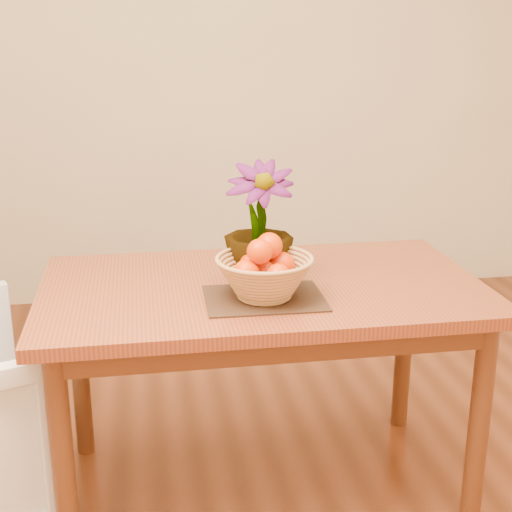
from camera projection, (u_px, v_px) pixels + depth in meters
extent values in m
cube|color=beige|center=(202.00, 64.00, 3.93)|extent=(4.00, 0.02, 2.70)
cube|color=brown|center=(262.00, 289.00, 2.28)|extent=(1.40, 0.80, 0.04)
cube|color=#4B2611|center=(262.00, 307.00, 2.30)|extent=(1.28, 0.68, 0.08)
cylinder|color=#4B2611|center=(63.00, 466.00, 1.99)|extent=(0.06, 0.06, 0.71)
cylinder|color=#4B2611|center=(479.00, 428.00, 2.18)|extent=(0.06, 0.06, 0.71)
cylinder|color=#4B2611|center=(80.00, 366.00, 2.59)|extent=(0.06, 0.06, 0.71)
cylinder|color=#4B2611|center=(404.00, 343.00, 2.79)|extent=(0.06, 0.06, 0.71)
cube|color=#321B12|center=(264.00, 298.00, 2.13)|extent=(0.36, 0.27, 0.01)
cylinder|color=tan|center=(264.00, 296.00, 2.13)|extent=(0.15, 0.15, 0.01)
sphere|color=#D83F03|center=(264.00, 271.00, 2.11)|extent=(0.07, 0.07, 0.07)
sphere|color=#D83F03|center=(282.00, 265.00, 2.14)|extent=(0.08, 0.08, 0.08)
sphere|color=#D83F03|center=(251.00, 265.00, 2.16)|extent=(0.07, 0.07, 0.07)
sphere|color=#D83F03|center=(246.00, 273.00, 2.07)|extent=(0.08, 0.08, 0.08)
sphere|color=#D83F03|center=(278.00, 276.00, 2.06)|extent=(0.07, 0.07, 0.07)
sphere|color=#D83F03|center=(269.00, 246.00, 2.11)|extent=(0.08, 0.08, 0.08)
sphere|color=#D83F03|center=(260.00, 252.00, 2.06)|extent=(0.08, 0.08, 0.08)
imported|color=#1E4D16|center=(259.00, 225.00, 2.21)|extent=(0.25, 0.25, 0.39)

